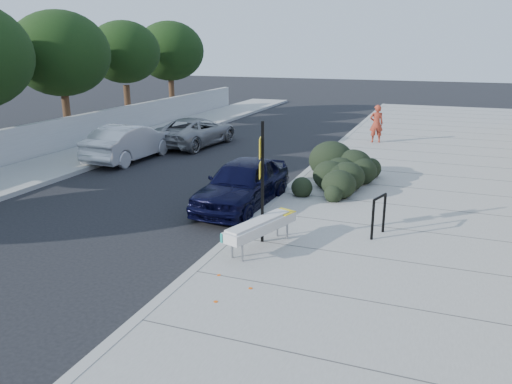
% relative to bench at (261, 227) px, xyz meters
% --- Properties ---
extents(ground, '(120.00, 120.00, 0.00)m').
position_rel_bench_xyz_m(ground, '(-0.90, 0.38, -0.67)').
color(ground, black).
rests_on(ground, ground).
extents(sidewalk_near, '(11.20, 50.00, 0.15)m').
position_rel_bench_xyz_m(sidewalk_near, '(4.70, 5.38, -0.59)').
color(sidewalk_near, gray).
rests_on(sidewalk_near, ground).
extents(sidewalk_far, '(3.00, 50.00, 0.15)m').
position_rel_bench_xyz_m(sidewalk_far, '(-10.40, 5.38, -0.59)').
color(sidewalk_far, gray).
rests_on(sidewalk_far, ground).
extents(curb_near, '(0.22, 50.00, 0.17)m').
position_rel_bench_xyz_m(curb_near, '(-0.90, 5.38, -0.58)').
color(curb_near, '#9E9E99').
rests_on(curb_near, ground).
extents(curb_far, '(0.22, 50.00, 0.17)m').
position_rel_bench_xyz_m(curb_far, '(-8.90, 5.38, -0.58)').
color(curb_far, '#9E9E99').
rests_on(curb_far, ground).
extents(far_wall, '(0.30, 40.00, 1.50)m').
position_rel_bench_xyz_m(far_wall, '(-12.10, 5.38, 0.08)').
color(far_wall, '#9E9E99').
rests_on(far_wall, ground).
extents(tree_far_d, '(4.60, 4.60, 6.16)m').
position_rel_bench_xyz_m(tree_far_d, '(-13.40, 9.38, 3.52)').
color(tree_far_d, '#332114').
rests_on(tree_far_d, ground).
extents(tree_far_e, '(4.00, 4.00, 5.90)m').
position_rel_bench_xyz_m(tree_far_e, '(-13.40, 14.38, 3.52)').
color(tree_far_e, '#332114').
rests_on(tree_far_e, ground).
extents(tree_far_f, '(4.40, 4.40, 6.07)m').
position_rel_bench_xyz_m(tree_far_f, '(-13.40, 19.38, 3.52)').
color(tree_far_f, '#332114').
rests_on(tree_far_f, ground).
extents(bench, '(1.11, 2.18, 0.65)m').
position_rel_bench_xyz_m(bench, '(0.00, 0.00, 0.00)').
color(bench, gray).
rests_on(bench, sidewalk_near).
extents(bike_rack, '(0.26, 0.67, 1.01)m').
position_rel_bench_xyz_m(bike_rack, '(2.38, 1.72, 0.09)').
color(bike_rack, black).
rests_on(bike_rack, sidewalk_near).
extents(sign_post, '(0.15, 0.32, 2.84)m').
position_rel_bench_xyz_m(sign_post, '(-0.12, 0.37, 1.08)').
color(sign_post, black).
rests_on(sign_post, sidewalk_near).
extents(hedge, '(1.88, 3.72, 1.39)m').
position_rel_bench_xyz_m(hedge, '(0.60, 5.85, 0.18)').
color(hedge, black).
rests_on(hedge, sidewalk_near).
extents(sedan_navy, '(1.88, 4.28, 1.43)m').
position_rel_bench_xyz_m(sedan_navy, '(-1.70, 3.07, 0.05)').
color(sedan_navy, black).
rests_on(sedan_navy, ground).
extents(wagon_silver, '(1.73, 4.54, 1.48)m').
position_rel_bench_xyz_m(wagon_silver, '(-8.40, 7.22, 0.07)').
color(wagon_silver, '#BABBC0').
rests_on(wagon_silver, ground).
extents(suv_silver, '(2.68, 4.97, 1.33)m').
position_rel_bench_xyz_m(suv_silver, '(-7.31, 10.98, -0.00)').
color(suv_silver, gray).
rests_on(suv_silver, ground).
extents(pedestrian, '(0.74, 0.60, 1.76)m').
position_rel_bench_xyz_m(pedestrian, '(0.66, 13.96, 0.36)').
color(pedestrian, '#9D3322').
rests_on(pedestrian, sidewalk_near).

